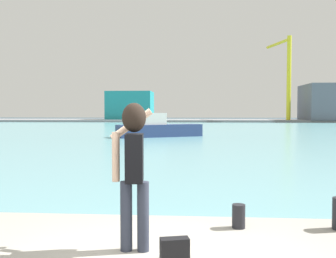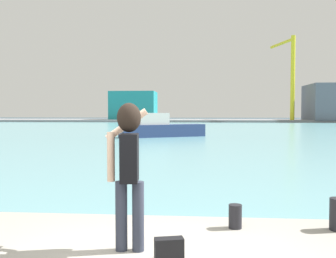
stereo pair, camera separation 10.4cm
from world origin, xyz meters
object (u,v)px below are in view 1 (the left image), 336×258
object	(u,v)px
person_photographer	(134,161)
boat_moored	(158,128)
handbag	(175,249)
harbor_bollard	(239,216)
port_crane	(286,70)
warehouse_right	(330,102)
warehouse_left	(130,106)

from	to	relation	value
person_photographer	boat_moored	bearing A→B (deg)	-0.41
handbag	harbor_bollard	bearing A→B (deg)	54.96
handbag	boat_moored	distance (m)	30.78
port_crane	warehouse_right	bearing A→B (deg)	1.69
harbor_bollard	boat_moored	size ratio (longest dim) A/B	0.04
boat_moored	handbag	bearing A→B (deg)	-111.86
handbag	boat_moored	xyz separation A→B (m)	(-3.28, 30.60, 0.02)
harbor_bollard	boat_moored	xyz separation A→B (m)	(-4.12, 29.41, -0.03)
port_crane	warehouse_left	bearing A→B (deg)	173.77
warehouse_right	harbor_bollard	bearing A→B (deg)	-110.04
boat_moored	warehouse_right	world-z (taller)	warehouse_right
warehouse_left	person_photographer	bearing A→B (deg)	-79.98
handbag	harbor_bollard	size ratio (longest dim) A/B	0.96
warehouse_right	port_crane	distance (m)	12.98
handbag	warehouse_right	xyz separation A→B (m)	(32.28, 87.38, 3.93)
person_photographer	warehouse_right	size ratio (longest dim) A/B	0.14
handbag	warehouse_left	bearing A→B (deg)	100.30
warehouse_right	port_crane	bearing A→B (deg)	-178.31
harbor_bollard	warehouse_right	distance (m)	91.82
boat_moored	warehouse_left	distance (m)	62.18
harbor_bollard	boat_moored	distance (m)	29.69
handbag	port_crane	xyz separation A→B (m)	(21.80, 87.07, 11.59)
boat_moored	warehouse_right	bearing A→B (deg)	29.97
harbor_bollard	warehouse_right	xyz separation A→B (m)	(31.44, 86.19, 3.88)
boat_moored	warehouse_left	world-z (taller)	warehouse_left
warehouse_left	port_crane	size ratio (longest dim) A/B	0.58
person_photographer	warehouse_right	bearing A→B (deg)	-26.25
harbor_bollard	warehouse_left	xyz separation A→B (m)	(-17.42, 90.06, 3.23)
harbor_bollard	port_crane	size ratio (longest dim) A/B	0.02
boat_moored	port_crane	xyz separation A→B (m)	(25.08, 56.47, 11.57)
warehouse_left	warehouse_right	bearing A→B (deg)	-4.54
warehouse_left	port_crane	bearing A→B (deg)	-6.23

